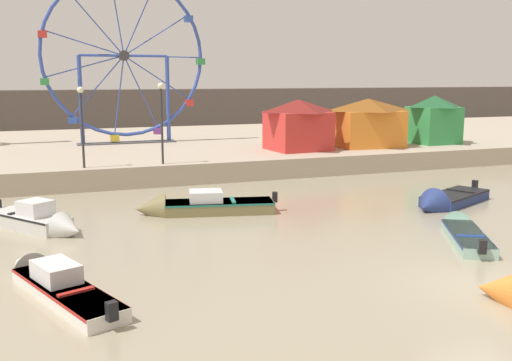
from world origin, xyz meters
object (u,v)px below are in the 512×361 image
object	(u,v)px
promenade_lamp_far	(161,112)
carnival_booth_red_striped	(298,124)
carnival_booth_orange_canopy	(368,122)
promenade_lamp_near	(82,115)
carnival_booth_green_kiosk	(434,119)
motorboat_olive_wood	(195,206)
ferris_wheel_blue_frame	(124,59)
motorboat_pale_grey	(41,221)
motorboat_white_red_stripe	(50,280)
motorboat_navy_blue	(445,201)
motorboat_seafoam	(462,231)

from	to	relation	value
promenade_lamp_far	carnival_booth_red_striped	bearing A→B (deg)	18.32
carnival_booth_orange_canopy	promenade_lamp_near	xyz separation A→B (m)	(-18.32, -3.04, 1.01)
carnival_booth_orange_canopy	carnival_booth_green_kiosk	bearing A→B (deg)	5.06
carnival_booth_green_kiosk	carnival_booth_red_striped	xyz separation A→B (m)	(-10.37, -0.17, -0.06)
motorboat_olive_wood	carnival_booth_green_kiosk	size ratio (longest dim) A/B	1.82
motorboat_olive_wood	ferris_wheel_blue_frame	distance (m)	18.91
motorboat_pale_grey	promenade_lamp_near	world-z (taller)	promenade_lamp_near
motorboat_pale_grey	promenade_lamp_far	xyz separation A→B (m)	(6.21, 7.68, 3.52)
motorboat_white_red_stripe	motorboat_olive_wood	world-z (taller)	motorboat_olive_wood
motorboat_white_red_stripe	motorboat_pale_grey	xyz separation A→B (m)	(-0.18, 6.68, 0.10)
ferris_wheel_blue_frame	carnival_booth_green_kiosk	xyz separation A→B (m)	(19.95, -7.47, -4.05)
motorboat_navy_blue	promenade_lamp_near	distance (m)	17.92
motorboat_seafoam	carnival_booth_orange_canopy	size ratio (longest dim) A/B	1.03
carnival_booth_orange_canopy	motorboat_olive_wood	bearing A→B (deg)	-140.80
motorboat_seafoam	ferris_wheel_blue_frame	size ratio (longest dim) A/B	0.43
motorboat_navy_blue	promenade_lamp_near	size ratio (longest dim) A/B	1.25
motorboat_white_red_stripe	ferris_wheel_blue_frame	size ratio (longest dim) A/B	0.53
motorboat_pale_grey	promenade_lamp_far	size ratio (longest dim) A/B	1.07
motorboat_seafoam	motorboat_olive_wood	bearing A→B (deg)	78.46
motorboat_navy_blue	motorboat_white_red_stripe	bearing A→B (deg)	-9.27
motorboat_seafoam	motorboat_olive_wood	size ratio (longest dim) A/B	0.81
motorboat_seafoam	carnival_booth_red_striped	distance (m)	17.16
carnival_booth_green_kiosk	ferris_wheel_blue_frame	bearing A→B (deg)	157.97
motorboat_seafoam	promenade_lamp_near	size ratio (longest dim) A/B	1.20
motorboat_olive_wood	promenade_lamp_far	size ratio (longest dim) A/B	1.41
ferris_wheel_blue_frame	carnival_booth_green_kiosk	world-z (taller)	ferris_wheel_blue_frame
motorboat_navy_blue	motorboat_olive_wood	size ratio (longest dim) A/B	0.85
motorboat_navy_blue	motorboat_white_red_stripe	size ratio (longest dim) A/B	0.84
ferris_wheel_blue_frame	promenade_lamp_far	world-z (taller)	ferris_wheel_blue_frame
motorboat_white_red_stripe	carnival_booth_red_striped	size ratio (longest dim) A/B	1.50
motorboat_pale_grey	carnival_booth_red_striped	distance (m)	18.98
carnival_booth_red_striped	promenade_lamp_far	size ratio (longest dim) A/B	0.95
ferris_wheel_blue_frame	motorboat_olive_wood	bearing A→B (deg)	-89.25
motorboat_navy_blue	promenade_lamp_near	bearing A→B (deg)	-58.65
ferris_wheel_blue_frame	carnival_booth_orange_canopy	world-z (taller)	ferris_wheel_blue_frame
motorboat_navy_blue	carnival_booth_red_striped	world-z (taller)	carnival_booth_red_striped
motorboat_navy_blue	motorboat_olive_wood	distance (m)	11.05
motorboat_olive_wood	carnival_booth_orange_canopy	bearing A→B (deg)	-132.01
ferris_wheel_blue_frame	promenade_lamp_near	world-z (taller)	ferris_wheel_blue_frame
motorboat_navy_blue	carnival_booth_orange_canopy	size ratio (longest dim) A/B	1.08
motorboat_navy_blue	motorboat_pale_grey	xyz separation A→B (m)	(-16.87, 1.90, 0.11)
motorboat_seafoam	carnival_booth_red_striped	xyz separation A→B (m)	(1.20, 16.92, 2.59)
motorboat_olive_wood	carnival_booth_orange_canopy	distance (m)	17.80
motorboat_seafoam	promenade_lamp_near	distance (m)	18.78
carnival_booth_green_kiosk	carnival_booth_red_striped	size ratio (longest dim) A/B	0.82
motorboat_white_red_stripe	promenade_lamp_far	distance (m)	15.99
motorboat_olive_wood	promenade_lamp_far	xyz separation A→B (m)	(0.10, 7.03, 3.56)
motorboat_olive_wood	carnival_booth_orange_canopy	size ratio (longest dim) A/B	1.27
motorboat_navy_blue	promenade_lamp_far	distance (m)	14.79
carnival_booth_red_striped	promenade_lamp_near	size ratio (longest dim) A/B	0.99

